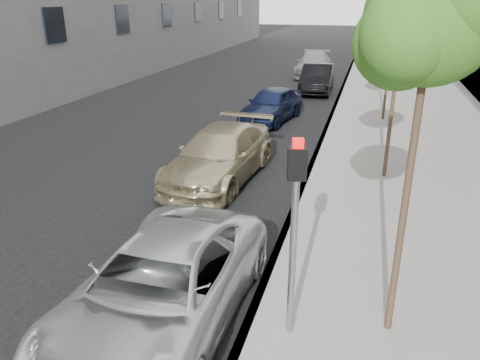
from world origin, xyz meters
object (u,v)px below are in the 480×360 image
at_px(sedan_black, 317,78).
at_px(sedan_blue, 272,104).
at_px(minivan, 161,287).
at_px(signal_pole, 295,217).
at_px(sedan_rear, 314,64).
at_px(tree_mid, 402,34).
at_px(suv, 220,155).
at_px(tree_far, 397,3).
at_px(tree_near, 434,19).

bearing_deg(sedan_black, sedan_blue, -100.67).
bearing_deg(sedan_blue, minivan, -75.81).
height_order(signal_pole, sedan_rear, signal_pole).
bearing_deg(sedan_black, tree_mid, -76.45).
bearing_deg(sedan_blue, suv, -80.67).
distance_m(tree_mid, sedan_blue, 7.75).
bearing_deg(tree_far, minivan, -103.66).
bearing_deg(sedan_rear, signal_pole, -85.43).
xyz_separation_m(tree_far, signal_pole, (-1.42, -13.46, -2.48)).
distance_m(tree_mid, sedan_rear, 18.07).
relative_size(signal_pole, sedan_black, 0.68).
height_order(tree_mid, sedan_black, tree_mid).
height_order(tree_mid, tree_far, tree_far).
xyz_separation_m(sedan_blue, sedan_black, (1.01, 6.52, 0.04)).
relative_size(tree_mid, sedan_rear, 0.93).
xyz_separation_m(tree_far, sedan_black, (-3.33, 5.60, -3.75)).
xyz_separation_m(minivan, sedan_blue, (-1.01, 12.77, -0.01)).
height_order(tree_near, suv, tree_near).
bearing_deg(tree_near, signal_pole, -161.91).
bearing_deg(tree_near, sedan_blue, 109.76).
height_order(tree_near, tree_mid, tree_near).
height_order(tree_near, signal_pole, tree_near).
relative_size(sedan_blue, sedan_rear, 0.79).
relative_size(tree_mid, sedan_black, 1.07).
distance_m(tree_mid, tree_far, 6.53).
bearing_deg(minivan, signal_pole, 7.85).
bearing_deg(tree_mid, suv, -165.92).
relative_size(tree_near, sedan_rear, 1.06).
distance_m(minivan, sedan_blue, 12.81).
height_order(tree_far, sedan_rear, tree_far).
xyz_separation_m(tree_mid, minivan, (-3.33, -7.19, -3.16)).
height_order(tree_far, suv, tree_far).
height_order(tree_far, signal_pole, tree_far).
xyz_separation_m(tree_near, sedan_rear, (-4.16, 23.80, -3.75)).
relative_size(tree_far, suv, 1.09).
bearing_deg(suv, minivan, -75.55).
distance_m(signal_pole, minivan, 2.32).
height_order(signal_pole, sedan_blue, signal_pole).
relative_size(tree_near, signal_pole, 1.79).
height_order(tree_mid, sedan_blue, tree_mid).
height_order(tree_near, tree_far, tree_near).
xyz_separation_m(minivan, suv, (-1.05, 6.09, 0.02)).
xyz_separation_m(signal_pole, suv, (-2.96, 5.87, -1.29)).
height_order(minivan, sedan_rear, sedan_rear).
relative_size(sedan_black, sedan_rear, 0.87).
xyz_separation_m(tree_near, sedan_blue, (-4.34, 12.08, -3.80)).
bearing_deg(suv, sedan_black, 90.11).
distance_m(tree_mid, suv, 5.50).
bearing_deg(suv, signal_pole, -58.59).
bearing_deg(suv, tree_far, 64.72).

